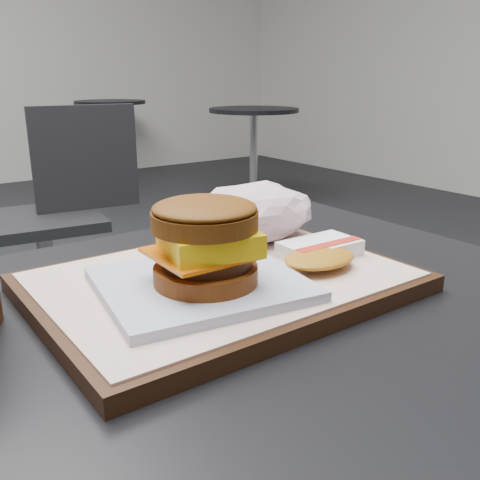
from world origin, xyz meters
name	(u,v)px	position (x,y,z in m)	size (l,w,h in m)	color
customer_table	(219,467)	(0.00, 0.00, 0.58)	(0.80, 0.60, 0.77)	#A5A5AA
serving_tray	(222,282)	(0.03, 0.04, 0.78)	(0.38, 0.28, 0.02)	black
breakfast_sandwich	(204,253)	(-0.01, 0.01, 0.83)	(0.21, 0.20, 0.09)	silver
hash_brown	(320,253)	(0.14, 0.00, 0.80)	(0.12, 0.09, 0.02)	white
crumpled_wrapper	(256,212)	(0.14, 0.12, 0.83)	(0.16, 0.12, 0.07)	white
neighbor_chair	(58,205)	(0.35, 1.62, 0.51)	(0.63, 0.47, 0.88)	#9D9DA2
bg_table_near	(254,134)	(2.20, 2.80, 0.56)	(0.66, 0.66, 0.75)	black
bg_table_far	(111,121)	(1.80, 4.50, 0.56)	(0.66, 0.66, 0.75)	black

